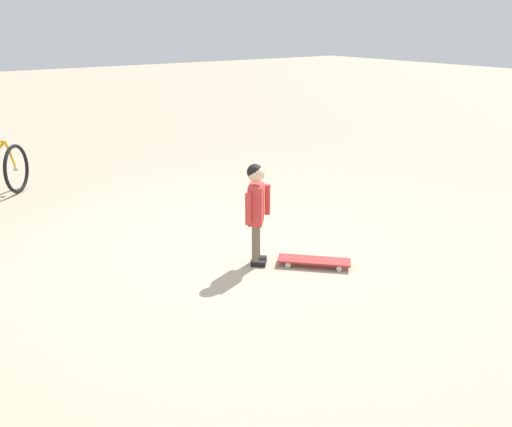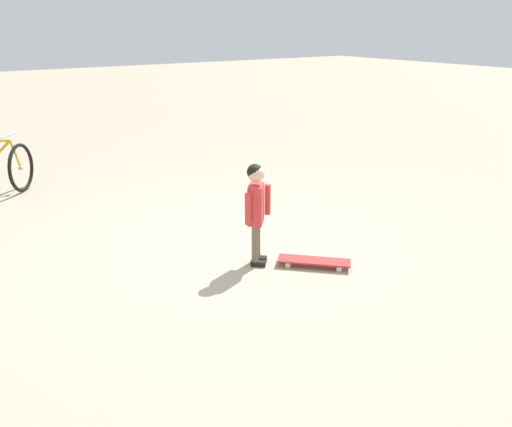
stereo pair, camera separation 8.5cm
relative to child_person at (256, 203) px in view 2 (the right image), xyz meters
The scene contains 3 objects.
ground_plane 0.81m from the child_person, behind, with size 50.00×50.00×0.00m, color tan.
child_person is the anchor object (origin of this frame).
skateboard 0.84m from the child_person, 48.11° to the left, with size 0.66×0.66×0.07m.
Camera 2 is at (4.51, -2.87, 2.36)m, focal length 36.74 mm.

